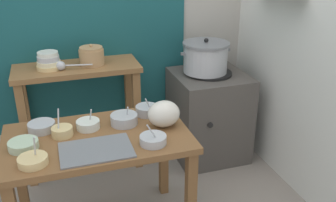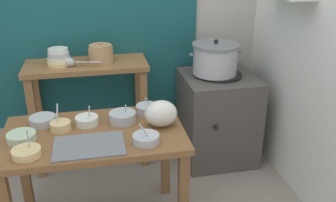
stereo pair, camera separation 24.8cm
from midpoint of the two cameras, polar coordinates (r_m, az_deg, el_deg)
The scene contains 19 objects.
wall_back at distance 3.21m, azimuth -6.43°, elevation 14.26°, with size 4.40×0.12×2.60m.
wall_right at distance 2.82m, azimuth 23.89°, elevation 11.14°, with size 0.30×3.20×2.60m.
prep_table at distance 2.38m, azimuth -8.03°, elevation -7.11°, with size 1.10×0.66×0.72m.
back_shelf_table at distance 3.10m, azimuth -9.77°, elevation 1.76°, with size 0.96×0.40×0.90m.
stove_block at distance 3.30m, azimuth 9.63°, elevation -2.43°, with size 0.60×0.61×0.78m.
steamer_pot at distance 3.12m, azimuth 9.46°, elevation 6.34°, with size 0.43×0.38×0.29m.
clay_pot at distance 3.01m, azimuth -7.83°, elevation 7.08°, with size 0.19×0.19×0.17m.
bowl_stack_enamel at distance 3.01m, azimuth -13.96°, elevation 6.39°, with size 0.18×0.18×0.13m.
ladle at distance 2.95m, azimuth -12.16°, elevation 5.72°, with size 0.27×0.08×0.07m.
serving_tray at distance 2.17m, azimuth -8.68°, elevation -6.80°, with size 0.40×0.28×0.01m, color slate.
plastic_bag at distance 2.34m, azimuth 1.96°, elevation -1.98°, with size 0.20×0.17×0.17m, color silver.
prep_bowl_0 at distance 2.41m, azimuth -3.99°, elevation -2.47°, with size 0.17×0.17×0.13m.
prep_bowl_1 at distance 2.37m, azimuth -13.13°, elevation -3.74°, with size 0.13×0.13×0.17m.
prep_bowl_2 at distance 2.47m, azimuth -15.78°, elevation -2.86°, with size 0.16×0.16×0.05m.
prep_bowl_3 at distance 2.41m, azimuth -9.34°, elevation -2.95°, with size 0.14×0.14×0.14m.
prep_bowl_4 at distance 2.17m, azimuth -0.09°, elevation -5.76°, with size 0.16×0.16×0.14m.
prep_bowl_5 at distance 2.52m, azimuth -0.37°, elevation -1.26°, with size 0.15×0.15×0.13m.
prep_bowl_6 at distance 2.31m, azimuth -18.51°, elevation -5.22°, with size 0.17×0.17×0.05m.
prep_bowl_7 at distance 2.15m, azimuth -17.59°, elevation -7.48°, with size 0.16×0.16×0.17m.
Camera 2 is at (-0.09, -2.09, 1.81)m, focal length 40.24 mm.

